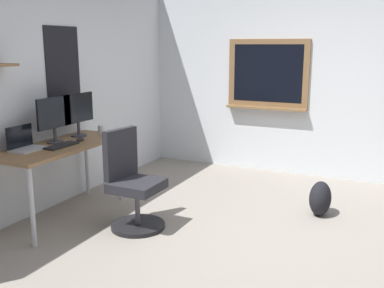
{
  "coord_description": "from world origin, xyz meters",
  "views": [
    {
      "loc": [
        -3.53,
        -0.97,
        1.73
      ],
      "look_at": [
        0.03,
        0.73,
        0.85
      ],
      "focal_mm": 41.86,
      "sensor_mm": 36.0,
      "label": 1
    }
  ],
  "objects": [
    {
      "name": "backpack",
      "position": [
        0.99,
        -0.28,
        0.18
      ],
      "size": [
        0.32,
        0.22,
        0.36
      ],
      "primitive_type": "ellipsoid",
      "color": "black",
      "rests_on": "ground"
    },
    {
      "name": "monitor_secondary",
      "position": [
        0.23,
        2.17,
        1.03
      ],
      "size": [
        0.46,
        0.17,
        0.46
      ],
      "color": "#38383D",
      "rests_on": "desk"
    },
    {
      "name": "coffee_mug",
      "position": [
        0.45,
        2.05,
        0.8
      ],
      "size": [
        0.08,
        0.08,
        0.09
      ],
      "primitive_type": "cylinder",
      "color": "silver",
      "rests_on": "desk"
    },
    {
      "name": "laptop",
      "position": [
        -0.5,
        2.22,
        0.81
      ],
      "size": [
        0.31,
        0.21,
        0.23
      ],
      "color": "#ADAFB5",
      "rests_on": "desk"
    },
    {
      "name": "ground_plane",
      "position": [
        0.0,
        0.0,
        0.0
      ],
      "size": [
        5.2,
        5.2,
        0.0
      ],
      "primitive_type": "plane",
      "color": "gray",
      "rests_on": "ground"
    },
    {
      "name": "computer_mouse",
      "position": [
        0.03,
        2.0,
        0.77
      ],
      "size": [
        0.1,
        0.06,
        0.03
      ],
      "primitive_type": "ellipsoid",
      "color": "#262628",
      "rests_on": "desk"
    },
    {
      "name": "wall_back",
      "position": [
        -0.0,
        2.45,
        1.3
      ],
      "size": [
        5.0,
        0.3,
        2.6
      ],
      "color": "silver",
      "rests_on": "ground"
    },
    {
      "name": "wall_right",
      "position": [
        2.45,
        0.03,
        1.3
      ],
      "size": [
        0.22,
        5.0,
        2.6
      ],
      "color": "silver",
      "rests_on": "ground"
    },
    {
      "name": "keyboard",
      "position": [
        -0.25,
        2.0,
        0.77
      ],
      "size": [
        0.37,
        0.13,
        0.02
      ],
      "primitive_type": "cube",
      "color": "black",
      "rests_on": "desk"
    },
    {
      "name": "desk",
      "position": [
        -0.17,
        2.07,
        0.68
      ],
      "size": [
        1.46,
        0.6,
        0.76
      ],
      "color": "olive",
      "rests_on": "ground"
    },
    {
      "name": "monitor_primary",
      "position": [
        -0.14,
        2.17,
        1.03
      ],
      "size": [
        0.46,
        0.17,
        0.46
      ],
      "color": "#38383D",
      "rests_on": "desk"
    },
    {
      "name": "office_chair",
      "position": [
        -0.1,
        1.3,
        0.41
      ],
      "size": [
        0.52,
        0.53,
        0.95
      ],
      "color": "black",
      "rests_on": "ground"
    }
  ]
}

